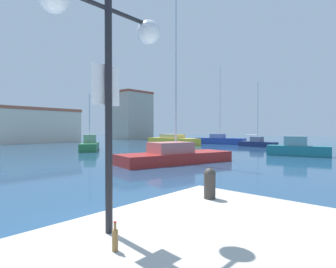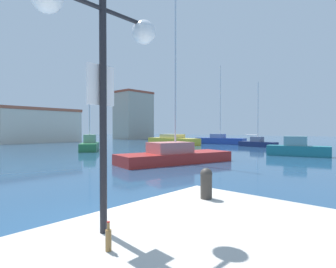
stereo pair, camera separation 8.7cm
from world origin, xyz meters
name	(u,v)px [view 1 (the left image)]	position (x,y,z in m)	size (l,w,h in m)	color
water	(114,150)	(15.00, 20.00, 0.00)	(160.00, 160.00, 0.00)	navy
lamppost	(108,33)	(-1.42, -1.88, 3.61)	(1.91, 0.38, 4.37)	black
bottle	(115,239)	(-1.72, -2.40, 0.99)	(0.07, 0.07, 0.35)	olive
mooring_bollard	(210,182)	(1.07, -1.90, 1.20)	(0.25, 0.25, 0.64)	#38332D
sailboat_green_outer_mooring	(90,145)	(12.38, 20.74, 0.63)	(4.34, 4.97, 6.10)	#28703D
sailboat_blue_far_right	(220,140)	(33.33, 17.21, 0.62)	(3.05, 7.99, 12.32)	#233D93
motorboat_teal_distant_north	(298,149)	(21.02, 2.15, 0.62)	(2.42, 5.13, 1.70)	#1E707A
sailboat_red_far_left	(175,155)	(10.34, 6.92, 0.54)	(8.51, 4.58, 11.51)	#B22823
motorboat_yellow_distant_east	(173,140)	(27.04, 21.53, 0.62)	(3.28, 9.03, 1.56)	gold
sailboat_navy_center_channel	(257,143)	(30.56, 9.86, 0.52)	(2.07, 5.12, 8.48)	#19234C
warehouse_block	(35,125)	(16.55, 45.28, 3.02)	(13.81, 8.43, 6.03)	beige
waterfront_apartments	(133,115)	(39.02, 44.45, 5.68)	(8.11, 6.03, 11.35)	#B2A893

